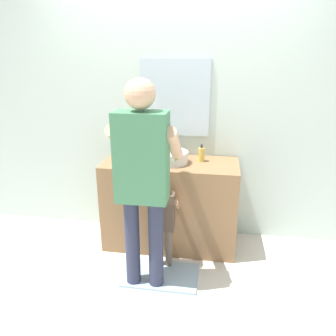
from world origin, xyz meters
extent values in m
plane|color=silver|center=(0.00, 0.00, 0.00)|extent=(14.00, 14.00, 0.00)
cube|color=silver|center=(0.00, 0.62, 1.35)|extent=(4.40, 0.08, 2.70)
cube|color=silver|center=(0.00, 0.57, 1.41)|extent=(0.67, 0.02, 0.72)
cube|color=olive|center=(0.00, 0.30, 0.43)|extent=(1.26, 0.54, 0.86)
cylinder|color=silver|center=(0.00, 0.28, 0.91)|extent=(0.33, 0.33, 0.11)
cylinder|color=#B1B1AD|center=(0.00, 0.28, 0.92)|extent=(0.27, 0.27, 0.09)
cylinder|color=#B7BABF|center=(0.00, 0.50, 0.95)|extent=(0.03, 0.03, 0.18)
cylinder|color=#B7BABF|center=(0.00, 0.44, 1.03)|extent=(0.02, 0.12, 0.02)
cylinder|color=#B7BABF|center=(-0.07, 0.50, 0.88)|extent=(0.04, 0.04, 0.05)
cylinder|color=#B7BABF|center=(0.07, 0.50, 0.88)|extent=(0.04, 0.04, 0.05)
cylinder|color=#D86666|center=(-0.38, 0.32, 0.90)|extent=(0.07, 0.07, 0.09)
cylinder|color=orange|center=(-0.39, 0.33, 0.96)|extent=(0.03, 0.03, 0.17)
cube|color=white|center=(-0.39, 0.33, 1.05)|extent=(0.01, 0.02, 0.02)
cylinder|color=blue|center=(-0.37, 0.34, 0.96)|extent=(0.03, 0.02, 0.17)
cube|color=white|center=(-0.37, 0.34, 1.05)|extent=(0.01, 0.02, 0.02)
cylinder|color=gold|center=(0.28, 0.37, 0.92)|extent=(0.06, 0.06, 0.13)
cylinder|color=#2D2D2D|center=(0.28, 0.37, 1.00)|extent=(0.02, 0.02, 0.04)
cube|color=#99B7CC|center=(0.00, -0.25, 0.01)|extent=(0.64, 0.40, 0.02)
cylinder|color=#6B5B4C|center=(-0.05, -0.11, 0.19)|extent=(0.06, 0.06, 0.38)
cylinder|color=#6B5B4C|center=(0.05, -0.11, 0.19)|extent=(0.06, 0.06, 0.38)
cube|color=brown|center=(0.00, -0.11, 0.55)|extent=(0.19, 0.11, 0.33)
sphere|color=#A87A5B|center=(0.00, -0.11, 0.78)|extent=(0.11, 0.11, 0.11)
cylinder|color=#A87A5B|center=(-0.10, -0.02, 0.58)|extent=(0.05, 0.23, 0.18)
cylinder|color=#A87A5B|center=(0.10, -0.02, 0.58)|extent=(0.05, 0.23, 0.18)
cylinder|color=#2D334C|center=(-0.21, -0.37, 0.38)|extent=(0.12, 0.12, 0.77)
cylinder|color=#2D334C|center=(-0.02, -0.37, 0.38)|extent=(0.12, 0.12, 0.77)
cube|color=#427F56|center=(-0.11, -0.37, 1.10)|extent=(0.38, 0.22, 0.67)
sphere|color=#D8A884|center=(-0.11, -0.37, 1.56)|extent=(0.22, 0.22, 0.22)
cylinder|color=#D8A884|center=(-0.32, -0.19, 1.16)|extent=(0.09, 0.46, 0.36)
cylinder|color=#D8A884|center=(0.10, -0.19, 1.16)|extent=(0.09, 0.46, 0.36)
cylinder|color=green|center=(0.10, -0.02, 0.99)|extent=(0.01, 0.14, 0.03)
cube|color=white|center=(0.10, 0.06, 1.00)|extent=(0.01, 0.02, 0.02)
camera|label=1|loc=(0.43, -2.58, 1.82)|focal=35.15mm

